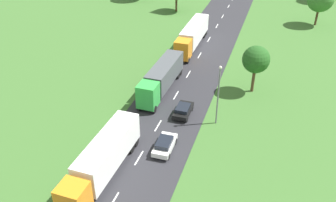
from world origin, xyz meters
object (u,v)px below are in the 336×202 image
(truck_second, at_px, (162,77))
(tree_oak, at_px, (256,60))
(car_second, at_px, (165,145))
(car_third, at_px, (183,110))
(lamppost_second, at_px, (218,92))
(truck_lead, at_px, (103,158))
(truck_third, at_px, (193,35))

(truck_second, xyz_separation_m, tree_oak, (12.22, 3.79, 2.71))
(car_second, bearing_deg, car_third, 89.68)
(lamppost_second, bearing_deg, truck_lead, -125.20)
(truck_third, distance_m, car_second, 29.65)
(lamppost_second, bearing_deg, tree_oak, 70.51)
(car_second, xyz_separation_m, lamppost_second, (4.36, 6.94, 3.56))
(car_second, bearing_deg, truck_third, 98.54)
(truck_third, distance_m, tree_oak, 17.92)
(car_third, bearing_deg, car_second, -90.32)
(truck_third, bearing_deg, lamppost_second, -68.60)
(car_third, xyz_separation_m, lamppost_second, (4.32, -0.43, 3.58))
(car_second, height_order, tree_oak, tree_oak)
(car_second, relative_size, tree_oak, 0.61)
(truck_second, relative_size, truck_third, 0.85)
(truck_lead, height_order, tree_oak, tree_oak)
(car_third, bearing_deg, lamppost_second, -5.64)
(car_third, relative_size, tree_oak, 0.58)
(truck_second, bearing_deg, lamppost_second, -32.00)
(truck_second, distance_m, car_third, 7.02)
(truck_second, height_order, lamppost_second, lamppost_second)
(truck_lead, relative_size, car_second, 3.12)
(truck_lead, distance_m, truck_second, 18.14)
(truck_lead, height_order, car_third, truck_lead)
(tree_oak, bearing_deg, truck_third, 132.90)
(tree_oak, bearing_deg, truck_second, -162.75)
(truck_second, bearing_deg, truck_third, 89.49)
(truck_third, relative_size, car_third, 3.78)
(truck_lead, bearing_deg, truck_second, 90.10)
(lamppost_second, bearing_deg, car_second, -122.11)
(car_third, relative_size, lamppost_second, 0.51)
(truck_third, xyz_separation_m, car_third, (4.44, -21.91, -1.45))
(truck_lead, height_order, lamppost_second, lamppost_second)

